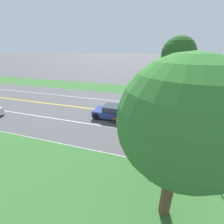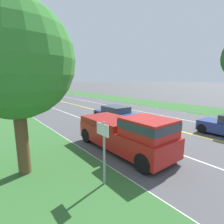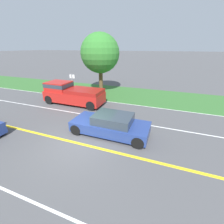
{
  "view_description": "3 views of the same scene",
  "coord_description": "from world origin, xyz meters",
  "px_view_note": "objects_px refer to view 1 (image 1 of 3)",
  "views": [
    {
      "loc": [
        14.53,
        2.31,
        6.38
      ],
      "look_at": [
        2.46,
        -1.5,
        1.0
      ],
      "focal_mm": 24.0,
      "sensor_mm": 36.0,
      "label": 1
    },
    {
      "loc": [
        11.02,
        10.12,
        3.59
      ],
      "look_at": [
        2.48,
        -0.83,
        0.98
      ],
      "focal_mm": 28.0,
      "sensor_mm": 36.0,
      "label": 2
    },
    {
      "loc": [
        -5.78,
        -4.15,
        4.9
      ],
      "look_at": [
        2.2,
        -1.13,
        1.18
      ],
      "focal_mm": 24.0,
      "sensor_mm": 36.0,
      "label": 3
    }
  ],
  "objects_px": {
    "ego_car": "(117,113)",
    "oncoming_car": "(200,110)",
    "pickup_truck": "(180,139)",
    "roadside_tree_right_near": "(181,122)",
    "dog": "(117,119)",
    "street_sign": "(224,166)",
    "roadside_tree_left_near": "(178,54)"
  },
  "relations": [
    {
      "from": "street_sign",
      "to": "roadside_tree_right_near",
      "type": "bearing_deg",
      "value": -51.52
    },
    {
      "from": "ego_car",
      "to": "oncoming_car",
      "type": "height_order",
      "value": "oncoming_car"
    },
    {
      "from": "ego_car",
      "to": "oncoming_car",
      "type": "bearing_deg",
      "value": 112.04
    },
    {
      "from": "ego_car",
      "to": "dog",
      "type": "height_order",
      "value": "ego_car"
    },
    {
      "from": "oncoming_car",
      "to": "roadside_tree_left_near",
      "type": "relative_size",
      "value": 0.53
    },
    {
      "from": "pickup_truck",
      "to": "dog",
      "type": "bearing_deg",
      "value": -117.31
    },
    {
      "from": "ego_car",
      "to": "roadside_tree_right_near",
      "type": "xyz_separation_m",
      "value": [
        8.25,
        4.42,
        3.62
      ]
    },
    {
      "from": "ego_car",
      "to": "oncoming_car",
      "type": "xyz_separation_m",
      "value": [
        -3.21,
        7.93,
        0.02
      ]
    },
    {
      "from": "pickup_truck",
      "to": "street_sign",
      "type": "relative_size",
      "value": 2.46
    },
    {
      "from": "roadside_tree_right_near",
      "to": "roadside_tree_left_near",
      "type": "distance_m",
      "value": 20.04
    },
    {
      "from": "oncoming_car",
      "to": "roadside_tree_right_near",
      "type": "distance_m",
      "value": 12.51
    },
    {
      "from": "roadside_tree_right_near",
      "to": "roadside_tree_left_near",
      "type": "xyz_separation_m",
      "value": [
        -19.95,
        1.31,
        1.46
      ]
    },
    {
      "from": "dog",
      "to": "oncoming_car",
      "type": "distance_m",
      "value": 8.78
    },
    {
      "from": "ego_car",
      "to": "pickup_truck",
      "type": "height_order",
      "value": "pickup_truck"
    },
    {
      "from": "ego_car",
      "to": "dog",
      "type": "relative_size",
      "value": 4.18
    },
    {
      "from": "pickup_truck",
      "to": "roadside_tree_right_near",
      "type": "relative_size",
      "value": 0.86
    },
    {
      "from": "dog",
      "to": "ego_car",
      "type": "bearing_deg",
      "value": -175.88
    },
    {
      "from": "dog",
      "to": "street_sign",
      "type": "relative_size",
      "value": 0.5
    },
    {
      "from": "ego_car",
      "to": "roadside_tree_right_near",
      "type": "bearing_deg",
      "value": 28.2
    },
    {
      "from": "dog",
      "to": "roadside_tree_left_near",
      "type": "xyz_separation_m",
      "value": [
        -12.85,
        5.42,
        5.19
      ]
    },
    {
      "from": "pickup_truck",
      "to": "oncoming_car",
      "type": "distance_m",
      "value": 7.43
    },
    {
      "from": "dog",
      "to": "oncoming_car",
      "type": "relative_size",
      "value": 0.26
    },
    {
      "from": "street_sign",
      "to": "roadside_tree_left_near",
      "type": "bearing_deg",
      "value": -176.23
    },
    {
      "from": "ego_car",
      "to": "pickup_truck",
      "type": "bearing_deg",
      "value": 54.94
    },
    {
      "from": "oncoming_car",
      "to": "street_sign",
      "type": "height_order",
      "value": "street_sign"
    },
    {
      "from": "pickup_truck",
      "to": "street_sign",
      "type": "distance_m",
      "value": 3.03
    },
    {
      "from": "oncoming_car",
      "to": "roadside_tree_left_near",
      "type": "distance_m",
      "value": 10.12
    },
    {
      "from": "ego_car",
      "to": "street_sign",
      "type": "distance_m",
      "value": 9.37
    },
    {
      "from": "ego_car",
      "to": "roadside_tree_right_near",
      "type": "height_order",
      "value": "roadside_tree_right_near"
    },
    {
      "from": "roadside_tree_right_near",
      "to": "pickup_truck",
      "type": "bearing_deg",
      "value": 168.76
    },
    {
      "from": "dog",
      "to": "roadside_tree_right_near",
      "type": "bearing_deg",
      "value": 19.16
    },
    {
      "from": "ego_car",
      "to": "pickup_truck",
      "type": "xyz_separation_m",
      "value": [
        3.73,
        5.32,
        0.37
      ]
    }
  ]
}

